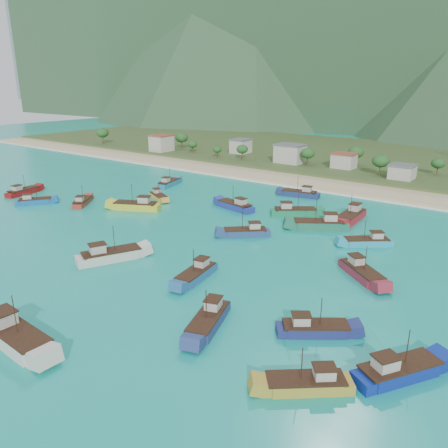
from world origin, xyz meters
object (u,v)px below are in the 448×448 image
Objects in this scene: boat_10 at (209,321)px; boat_21 at (159,197)px; boat_3 at (15,337)px; boat_14 at (35,201)px; boat_5 at (300,194)px; boat_15 at (196,275)px; boat_6 at (351,217)px; boat_12 at (136,206)px; boat_28 at (235,206)px; boat_26 at (361,273)px; boat_31 at (398,372)px; boat_30 at (294,212)px; boat_19 at (307,385)px; boat_27 at (246,233)px; boat_20 at (314,330)px; boat_8 at (169,183)px; boat_25 at (82,202)px; boat_4 at (320,225)px; boat_23 at (23,192)px; boat_18 at (110,256)px; boat_0 at (367,242)px.

boat_10 is 1.16× the size of boat_21.
boat_14 is at bearing -120.30° from boat_3.
boat_5 is 1.09× the size of boat_15.
boat_12 is at bearing 24.71° from boat_6.
boat_28 is at bearing -72.54° from boat_15.
boat_5 is 0.91× the size of boat_6.
boat_26 is (66.15, -16.94, 0.16)m from boat_21.
boat_30 is at bearing 160.89° from boat_31.
boat_6 reaches higher than boat_19.
boat_30 is (0.99, 20.22, 0.13)m from boat_27.
boat_20 is 0.81× the size of boat_28.
boat_31 is at bearing 120.83° from boat_3.
boat_28 is 71.51m from boat_31.
boat_19 is 10.87m from boat_31.
boat_8 is 28.74m from boat_12.
boat_21 is 21.04m from boat_25.
boat_14 is at bearing -18.37° from boat_21.
boat_12 is 1.35× the size of boat_25.
boat_14 is at bearing -17.82° from boat_15.
boat_4 is at bearing 119.12° from boat_21.
boat_4 is at bearing -18.37° from boat_25.
boat_27 is at bearing 47.23° from boat_14.
boat_3 is at bearing 2.91° from boat_14.
boat_28 is at bearing -0.11° from boat_27.
boat_28 reaches higher than boat_25.
boat_4 is at bearing 4.07° from boat_23.
boat_12 reaches higher than boat_23.
boat_4 is 1.11× the size of boat_30.
boat_28 is (-7.34, -22.59, 0.05)m from boat_5.
boat_10 is at bearing 37.63° from boat_19.
boat_12 is 30.02m from boat_14.
boat_28 is at bearing -166.29° from boat_3.
boat_18 reaches higher than boat_27.
boat_23 reaches higher than boat_0.
boat_15 is 1.10× the size of boat_21.
boat_28 is (-37.51, 5.57, 0.16)m from boat_0.
boat_12 is at bearing -169.05° from boat_31.
boat_30 is (-32.81, 57.92, 0.20)m from boat_19.
boat_26 is (11.05, 28.22, 0.02)m from boat_10.
boat_5 is 82.92m from boat_23.
boat_28 is (-47.96, 53.46, 0.19)m from boat_19.
boat_6 reaches higher than boat_12.
boat_4 is at bearing 33.09° from boat_0.
boat_19 is 0.97× the size of boat_20.
boat_15 is at bearing 179.98° from boat_5.
boat_0 is at bearing 161.46° from boat_3.
boat_10 is 73.06m from boat_25.
boat_31 is (11.65, -2.56, 0.12)m from boat_20.
boat_26 is at bearing 150.99° from boat_3.
boat_14 is 0.85× the size of boat_23.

